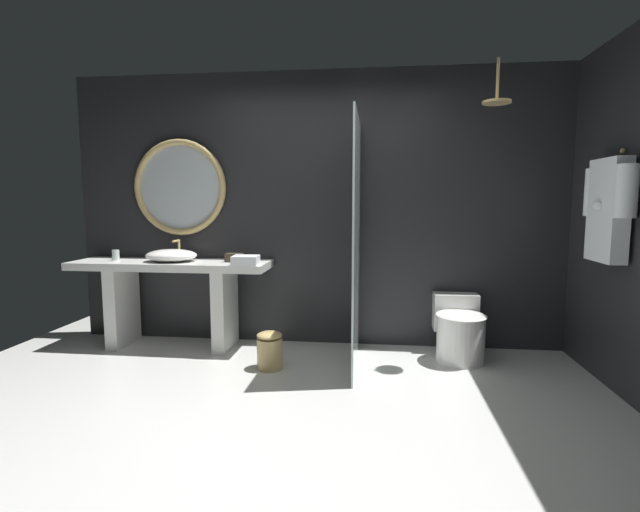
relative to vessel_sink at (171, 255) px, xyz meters
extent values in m
plane|color=silver|center=(1.34, -1.53, -0.88)|extent=(5.76, 5.76, 0.00)
cube|color=#232326|center=(1.34, 0.37, 0.42)|extent=(4.80, 0.10, 2.60)
cube|color=silver|center=(-0.02, 0.03, -0.09)|extent=(1.86, 0.54, 0.07)
cube|color=silver|center=(-0.53, 0.03, -0.51)|extent=(0.12, 0.46, 0.76)
cube|color=silver|center=(0.50, 0.03, -0.51)|extent=(0.12, 0.46, 0.76)
ellipsoid|color=white|center=(0.00, 0.00, 0.00)|extent=(0.48, 0.39, 0.11)
cylinder|color=tan|center=(0.00, 0.18, 0.04)|extent=(0.02, 0.02, 0.19)
cylinder|color=tan|center=(0.00, 0.11, 0.12)|extent=(0.02, 0.14, 0.02)
cylinder|color=silver|center=(-0.57, 0.04, -0.01)|extent=(0.07, 0.07, 0.10)
cube|color=#3D3323|center=(0.59, 0.05, -0.02)|extent=(0.15, 0.11, 0.08)
torus|color=tan|center=(-0.02, 0.28, 0.64)|extent=(0.93, 0.06, 0.93)
cylinder|color=#B2BCC1|center=(-0.02, 0.29, 0.64)|extent=(0.83, 0.01, 0.83)
cube|color=silver|center=(1.73, -0.24, 0.15)|extent=(0.02, 1.12, 2.07)
cylinder|color=tan|center=(2.83, -0.20, 1.45)|extent=(0.02, 0.02, 0.33)
cylinder|color=tan|center=(2.83, -0.20, 1.28)|extent=(0.22, 0.22, 0.02)
sphere|color=tan|center=(3.62, -0.56, 0.86)|extent=(0.04, 0.04, 0.04)
cube|color=white|center=(3.55, -0.56, 0.44)|extent=(0.12, 0.41, 0.74)
cylinder|color=white|center=(3.55, -0.79, 0.57)|extent=(0.14, 0.14, 0.36)
cylinder|color=white|center=(3.55, -0.33, 0.57)|extent=(0.14, 0.14, 0.36)
sphere|color=white|center=(3.47, -0.56, 0.47)|extent=(0.07, 0.07, 0.07)
cylinder|color=white|center=(2.64, -0.09, -0.68)|extent=(0.41, 0.41, 0.40)
ellipsoid|color=white|center=(2.64, -0.09, -0.47)|extent=(0.43, 0.47, 0.02)
cube|color=white|center=(2.64, 0.21, -0.51)|extent=(0.40, 0.19, 0.34)
cylinder|color=tan|center=(1.03, -0.46, -0.75)|extent=(0.21, 0.21, 0.26)
ellipsoid|color=tan|center=(1.03, -0.46, -0.60)|extent=(0.21, 0.21, 0.06)
cube|color=white|center=(0.75, -0.14, -0.02)|extent=(0.24, 0.21, 0.08)
camera|label=1|loc=(1.90, -4.15, 0.50)|focal=26.32mm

